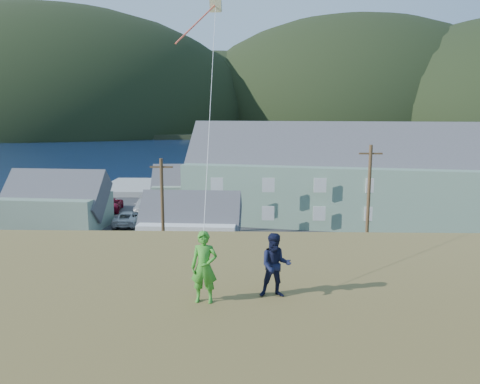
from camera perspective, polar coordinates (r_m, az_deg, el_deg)
name	(u,v)px	position (r m, az deg, el deg)	size (l,w,h in m)	color
ground	(199,286)	(33.16, -5.03, -11.38)	(900.00, 900.00, 0.00)	#0A1638
grass_strip	(195,297)	(31.30, -5.46, -12.61)	(110.00, 8.00, 0.10)	#4C3D19
waterfront_lot	(217,226)	(49.31, -2.78, -4.19)	(72.00, 36.00, 0.12)	#28282B
wharf	(190,187)	(72.29, -6.16, 0.57)	(26.00, 14.00, 0.90)	gray
far_shore	(248,126)	(360.90, 0.99, 8.04)	(900.00, 320.00, 2.00)	black
far_hills	(302,127)	(311.89, 7.51, 7.87)	(760.00, 265.00, 143.00)	black
lodge	(360,177)	(51.93, 14.39, 1.83)	(38.61, 17.15, 13.13)	gray
shed_palegreen_near	(56,203)	(51.23, -21.51, -1.23)	(10.63, 7.23, 7.37)	slate
shed_white	(191,227)	(39.00, -6.02, -4.27)	(8.42, 5.81, 6.56)	silver
shed_palegreen_far	(193,188)	(58.17, -5.74, 0.44)	(10.21, 6.15, 6.68)	slate
utility_poles	(161,215)	(33.65, -9.60, -2.78)	(29.97, 0.24, 9.59)	#47331E
parked_cars	(131,210)	(54.94, -13.15, -2.11)	(17.55, 12.75, 1.57)	slate
kite_flyer_green	(204,267)	(11.86, -4.39, -9.11)	(0.67, 0.44, 1.83)	#358F27
kite_flyer_navy	(275,265)	(12.22, 4.34, -8.90)	(0.82, 0.64, 1.69)	black
kite_rig	(213,10)	(19.21, -3.34, 21.29)	(0.87, 4.20, 10.60)	beige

